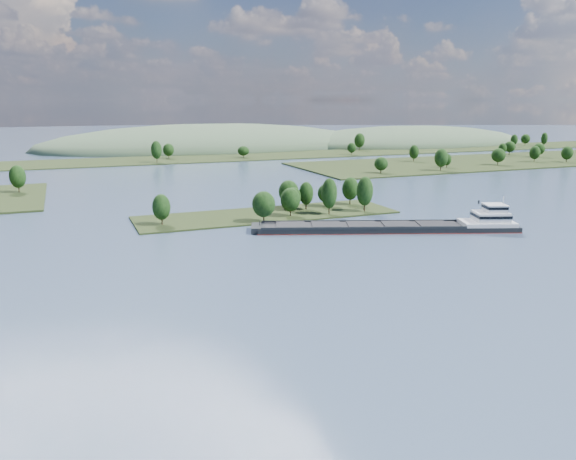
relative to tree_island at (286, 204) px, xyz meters
name	(u,v)px	position (x,y,z in m)	size (l,w,h in m)	color
ground	(338,254)	(-7.38, -59.00, -4.05)	(1800.00, 1800.00, 0.00)	#3C4F68
tree_island	(286,204)	(0.00, 0.00, 0.00)	(100.00, 32.23, 15.14)	black
right_bank	(511,160)	(224.10, 120.29, -3.03)	(320.00, 90.00, 15.07)	black
back_shoreline	(176,159)	(-0.08, 220.81, -3.33)	(900.00, 60.00, 16.32)	black
hill_east	(410,144)	(252.62, 291.00, -4.05)	(260.00, 140.00, 36.00)	#3E563B
hill_west	(212,147)	(52.62, 321.00, -4.05)	(320.00, 160.00, 44.00)	#3E563B
cargo_barge	(404,226)	(27.04, -40.22, -2.51)	(88.45, 40.97, 12.21)	black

